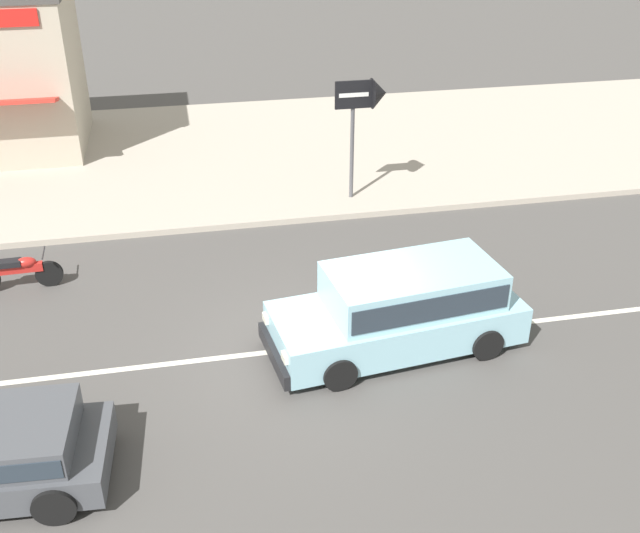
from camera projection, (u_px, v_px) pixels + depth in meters
The scene contains 6 objects.
ground_plane at pixel (324, 346), 13.79m from camera, with size 160.00×160.00×0.00m, color #4C4947.
lane_centre_stripe at pixel (324, 346), 13.78m from camera, with size 50.40×0.14×0.01m, color silver.
kerb_strip at pixel (255, 152), 22.50m from camera, with size 68.00×10.00×0.15m, color #ADA393.
minivan_pale_blue_4 at pixel (403, 305), 13.42m from camera, with size 4.78×2.31×1.56m.
motorcycle_1 at pixel (18, 271), 15.39m from camera, with size 1.80×0.56×0.80m.
arrow_signboard at pixel (373, 99), 18.21m from camera, with size 1.28×0.75×3.07m.
Camera 1 is at (-2.32, -11.11, 7.96)m, focal length 42.00 mm.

